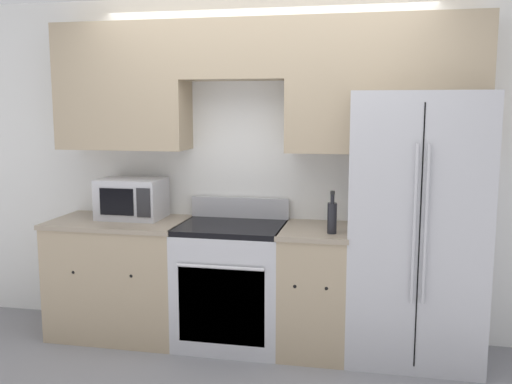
{
  "coord_description": "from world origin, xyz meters",
  "views": [
    {
      "loc": [
        0.83,
        -3.68,
        1.77
      ],
      "look_at": [
        0.0,
        0.31,
        1.16
      ],
      "focal_mm": 40.0,
      "sensor_mm": 36.0,
      "label": 1
    }
  ],
  "objects_px": {
    "oven_range": "(232,283)",
    "bottle": "(332,217)",
    "refrigerator": "(415,227)",
    "microwave": "(132,198)"
  },
  "relations": [
    {
      "from": "oven_range",
      "to": "bottle",
      "type": "bearing_deg",
      "value": -10.73
    },
    {
      "from": "refrigerator",
      "to": "microwave",
      "type": "height_order",
      "value": "refrigerator"
    },
    {
      "from": "oven_range",
      "to": "microwave",
      "type": "relative_size",
      "value": 2.19
    },
    {
      "from": "oven_range",
      "to": "refrigerator",
      "type": "distance_m",
      "value": 1.4
    },
    {
      "from": "refrigerator",
      "to": "microwave",
      "type": "xyz_separation_m",
      "value": [
        -2.14,
        0.03,
        0.13
      ]
    },
    {
      "from": "refrigerator",
      "to": "bottle",
      "type": "xyz_separation_m",
      "value": [
        -0.57,
        -0.21,
        0.09
      ]
    },
    {
      "from": "refrigerator",
      "to": "bottle",
      "type": "relative_size",
      "value": 6.33
    },
    {
      "from": "oven_range",
      "to": "microwave",
      "type": "height_order",
      "value": "microwave"
    },
    {
      "from": "oven_range",
      "to": "microwave",
      "type": "distance_m",
      "value": 1.02
    },
    {
      "from": "refrigerator",
      "to": "oven_range",
      "type": "bearing_deg",
      "value": -177.04
    }
  ]
}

